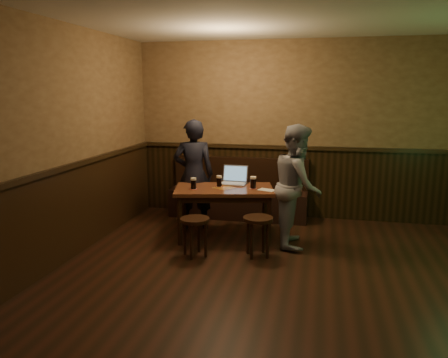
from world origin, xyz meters
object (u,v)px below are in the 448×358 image
(bench, at_px, (238,198))
(stool_right, at_px, (258,225))
(laptop, at_px, (234,179))
(pint_mid, at_px, (219,181))
(stool_left, at_px, (195,226))
(pub_table, at_px, (224,194))
(pint_left, at_px, (193,183))
(person_grey, at_px, (297,186))
(person_suit, at_px, (194,175))
(pint_right, at_px, (253,182))

(bench, distance_m, stool_right, 1.75)
(laptop, bearing_deg, stool_right, -58.39)
(bench, height_order, pint_mid, bench)
(laptop, bearing_deg, stool_left, -101.19)
(bench, xyz_separation_m, pub_table, (0.00, -1.06, 0.31))
(pint_left, bearing_deg, laptop, 45.44)
(pint_left, bearing_deg, pub_table, 23.56)
(pint_left, distance_m, person_grey, 1.38)
(bench, distance_m, pub_table, 1.11)
(pub_table, relative_size, person_suit, 0.90)
(pint_right, bearing_deg, stool_left, -126.08)
(stool_left, distance_m, stool_right, 0.77)
(pint_left, xyz_separation_m, pint_right, (0.78, 0.22, 0.00))
(pint_mid, bearing_deg, person_suit, 148.56)
(pint_left, relative_size, person_suit, 0.10)
(pint_mid, distance_m, pint_right, 0.48)
(pint_left, height_order, pint_right, pint_right)
(stool_right, height_order, person_suit, person_suit)
(stool_left, distance_m, pint_left, 0.74)
(laptop, xyz_separation_m, person_suit, (-0.61, 0.04, 0.03))
(person_grey, bearing_deg, pint_mid, 79.16)
(bench, bearing_deg, person_suit, -126.37)
(person_suit, height_order, person_grey, person_suit)
(stool_left, xyz_separation_m, pint_left, (-0.19, 0.59, 0.40))
(pub_table, distance_m, pint_mid, 0.20)
(laptop, bearing_deg, person_suit, -180.00)
(pub_table, xyz_separation_m, pint_mid, (-0.08, 0.07, 0.17))
(pint_left, height_order, pint_mid, pint_left)
(laptop, bearing_deg, pint_left, -131.15)
(bench, xyz_separation_m, pint_right, (0.39, -1.01, 0.48))
(stool_right, distance_m, person_grey, 0.80)
(person_grey, bearing_deg, stool_right, 136.48)
(bench, height_order, stool_left, bench)
(pint_mid, xyz_separation_m, laptop, (0.16, 0.24, -0.01))
(pub_table, bearing_deg, person_grey, -15.49)
(laptop, xyz_separation_m, person_grey, (0.91, -0.35, 0.02))
(bench, distance_m, stool_left, 1.83)
(stool_right, bearing_deg, stool_left, -167.57)
(pint_right, height_order, laptop, laptop)
(stool_left, bearing_deg, bench, 83.81)
(stool_left, height_order, pint_right, pint_right)
(pint_mid, xyz_separation_m, person_grey, (1.08, -0.12, 0.01))
(pint_mid, height_order, person_suit, person_suit)
(pint_right, bearing_deg, laptop, 141.35)
(bench, height_order, person_suit, person_suit)
(bench, distance_m, pint_mid, 1.11)
(stool_right, bearing_deg, pint_right, 104.44)
(pint_mid, height_order, person_grey, person_grey)
(stool_left, xyz_separation_m, laptop, (0.28, 1.06, 0.39))
(stool_right, distance_m, pint_right, 0.77)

